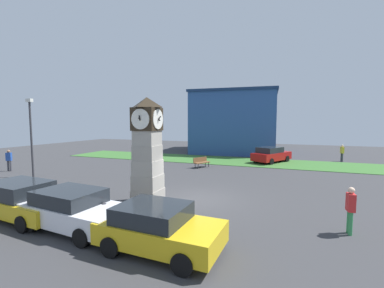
# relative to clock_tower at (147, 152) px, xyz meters

# --- Properties ---
(ground_plane) EXTENTS (74.45, 74.45, 0.00)m
(ground_plane) POSITION_rel_clock_tower_xyz_m (2.08, 1.55, -2.60)
(ground_plane) COLOR #38383A
(clock_tower) EXTENTS (1.57, 1.56, 5.28)m
(clock_tower) POSITION_rel_clock_tower_xyz_m (0.00, 0.00, 0.00)
(clock_tower) COLOR #9C978D
(clock_tower) RESTS_ON ground_plane
(bollard_near_tower) EXTENTS (0.23, 0.23, 0.91)m
(bollard_near_tower) POSITION_rel_clock_tower_xyz_m (2.46, -1.77, -2.15)
(bollard_near_tower) COLOR brown
(bollard_near_tower) RESTS_ON ground_plane
(bollard_mid_row) EXTENTS (0.26, 0.26, 0.88)m
(bollard_mid_row) POSITION_rel_clock_tower_xyz_m (1.00, -2.47, -2.16)
(bollard_mid_row) COLOR maroon
(bollard_mid_row) RESTS_ON ground_plane
(bollard_far_row) EXTENTS (0.21, 0.21, 1.03)m
(bollard_far_row) POSITION_rel_clock_tower_xyz_m (0.01, -3.28, -2.08)
(bollard_far_row) COLOR #333338
(bollard_far_row) RESTS_ON ground_plane
(bollard_end_row) EXTENTS (0.25, 0.25, 0.96)m
(bollard_end_row) POSITION_rel_clock_tower_xyz_m (-1.14, -3.84, -2.12)
(bollard_end_row) COLOR brown
(bollard_end_row) RESTS_ON ground_plane
(car_navy_sedan) EXTENTS (4.72, 2.37, 1.53)m
(car_navy_sedan) POSITION_rel_clock_tower_xyz_m (-4.03, -3.57, -1.83)
(car_navy_sedan) COLOR gold
(car_navy_sedan) RESTS_ON ground_plane
(car_near_tower) EXTENTS (4.46, 2.35, 1.49)m
(car_near_tower) POSITION_rel_clock_tower_xyz_m (-1.04, -3.68, -1.84)
(car_near_tower) COLOR silver
(car_near_tower) RESTS_ON ground_plane
(car_by_building) EXTENTS (3.96, 2.24, 1.46)m
(car_by_building) POSITION_rel_clock_tower_xyz_m (2.74, -4.00, -1.85)
(car_by_building) COLOR gold
(car_by_building) RESTS_ON ground_plane
(car_far_lot) EXTENTS (3.81, 4.80, 1.57)m
(car_far_lot) POSITION_rel_clock_tower_xyz_m (4.90, 15.72, -1.80)
(car_far_lot) COLOR #A51111
(car_far_lot) RESTS_ON ground_plane
(bench) EXTENTS (1.22, 1.66, 0.90)m
(bench) POSITION_rel_clock_tower_xyz_m (-0.75, 10.55, -2.08)
(bench) COLOR brown
(bench) RESTS_ON ground_plane
(pedestrian_near_bench) EXTENTS (0.27, 0.42, 1.74)m
(pedestrian_near_bench) POSITION_rel_clock_tower_xyz_m (8.68, -0.50, -1.60)
(pedestrian_near_bench) COLOR #338C4C
(pedestrian_near_bench) RESTS_ON ground_plane
(pedestrian_crossing_lot) EXTENTS (0.35, 0.45, 1.76)m
(pedestrian_crossing_lot) POSITION_rel_clock_tower_xyz_m (11.65, 18.77, -1.59)
(pedestrian_crossing_lot) COLOR #3F3F47
(pedestrian_crossing_lot) RESTS_ON ground_plane
(pedestrian_by_cars) EXTENTS (0.46, 0.39, 1.77)m
(pedestrian_by_cars) POSITION_rel_clock_tower_xyz_m (-15.08, 3.28, -1.58)
(pedestrian_by_cars) COLOR #3F3F47
(pedestrian_by_cars) RESTS_ON ground_plane
(street_lamp_far_side) EXTENTS (0.50, 0.24, 5.75)m
(street_lamp_far_side) POSITION_rel_clock_tower_xyz_m (-11.20, 2.41, 0.76)
(street_lamp_far_side) COLOR #333338
(street_lamp_far_side) RESTS_ON ground_plane
(warehouse_blue_far) EXTENTS (11.46, 12.29, 8.03)m
(warehouse_blue_far) POSITION_rel_clock_tower_xyz_m (-0.39, 24.46, 1.42)
(warehouse_blue_far) COLOR #2D5193
(warehouse_blue_far) RESTS_ON ground_plane
(grass_verge_far) EXTENTS (44.67, 5.82, 0.04)m
(grass_verge_far) POSITION_rel_clock_tower_xyz_m (4.39, 15.20, -2.58)
(grass_verge_far) COLOR #386B2D
(grass_verge_far) RESTS_ON ground_plane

